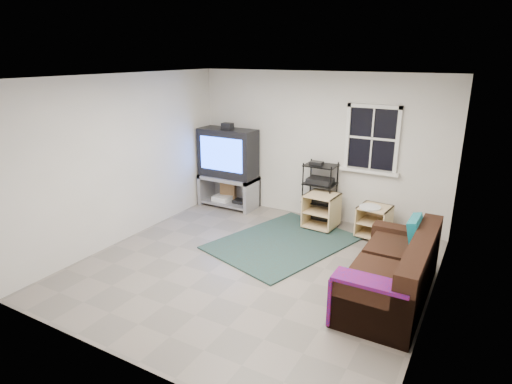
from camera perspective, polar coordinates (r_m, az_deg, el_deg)
The scene contains 8 objects.
room at distance 7.32m, azimuth 15.16°, elevation 6.34°, with size 4.60×4.62×4.60m.
tv_unit at distance 8.25m, azimuth -3.70°, elevation 4.09°, with size 1.12×0.56×1.64m.
av_rack at distance 7.63m, azimuth 8.45°, elevation -0.58°, with size 0.54×0.39×1.09m.
side_table_left at distance 7.42m, azimuth 8.84°, elevation -2.31°, with size 0.55×0.55×0.61m.
side_table_right at distance 7.23m, azimuth 15.50°, elevation -3.50°, with size 0.52×0.53×0.56m.
sofa at distance 5.54m, azimuth 17.82°, elevation -10.42°, with size 0.87×1.97×0.90m.
shag_rug at distance 6.85m, azimuth 3.59°, elevation -6.74°, with size 1.59×2.19×0.03m, color #322116.
paper_bag at distance 8.61m, azimuth -3.65°, elevation -0.05°, with size 0.30×0.19×0.43m, color olive.
Camera 1 is at (2.69, -4.70, 2.87)m, focal length 30.00 mm.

